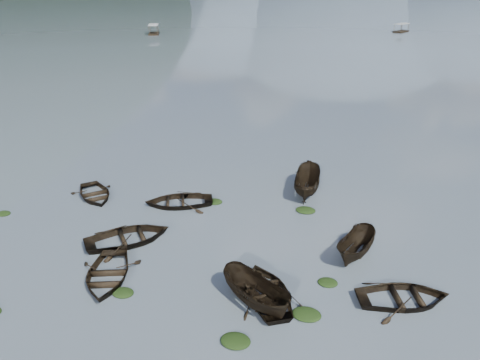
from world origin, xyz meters
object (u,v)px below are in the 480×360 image
(rowboat_3, at_px, (267,296))
(pontoon_centre, at_px, (401,32))
(rowboat_0, at_px, (107,279))
(pontoon_left, at_px, (154,34))

(rowboat_3, xyz_separation_m, pontoon_centre, (9.02, 113.69, 0.00))
(rowboat_3, bearing_deg, pontoon_centre, -123.31)
(rowboat_0, bearing_deg, rowboat_3, -13.12)
(rowboat_3, distance_m, pontoon_left, 104.55)
(rowboat_0, relative_size, pontoon_left, 0.74)
(rowboat_0, relative_size, pontoon_centre, 0.82)
(rowboat_3, xyz_separation_m, pontoon_left, (-49.64, 92.01, 0.00))
(pontoon_left, xyz_separation_m, pontoon_centre, (58.66, 21.67, 0.00))
(rowboat_0, bearing_deg, pontoon_centre, 62.30)
(rowboat_0, relative_size, rowboat_3, 1.01)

